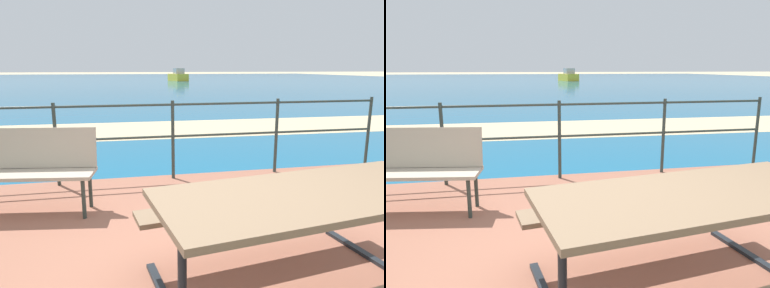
{
  "view_description": "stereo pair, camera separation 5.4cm",
  "coord_description": "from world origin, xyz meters",
  "views": [
    {
      "loc": [
        -0.69,
        -2.15,
        1.53
      ],
      "look_at": [
        0.13,
        1.8,
        0.66
      ],
      "focal_mm": 33.34,
      "sensor_mm": 36.0,
      "label": 1
    },
    {
      "loc": [
        -0.63,
        -2.16,
        1.53
      ],
      "look_at": [
        0.13,
        1.8,
        0.66
      ],
      "focal_mm": 33.34,
      "sensor_mm": 36.0,
      "label": 2
    }
  ],
  "objects": [
    {
      "name": "park_bench",
      "position": [
        -1.73,
        1.65,
        0.58
      ],
      "size": [
        1.61,
        0.64,
        0.86
      ],
      "rotation": [
        0.0,
        0.0,
        -0.14
      ],
      "color": "tan",
      "rests_on": "patio_paving"
    },
    {
      "name": "railing_fence",
      "position": [
        0.0,
        2.45,
        0.73
      ],
      "size": [
        5.94,
        0.04,
        1.05
      ],
      "color": "#2D3833",
      "rests_on": "patio_paving"
    },
    {
      "name": "beach_strip",
      "position": [
        0.0,
        6.71,
        0.01
      ],
      "size": [
        54.04,
        3.53,
        0.01
      ],
      "primitive_type": "cube",
      "rotation": [
        0.0,
        0.0,
        -0.02
      ],
      "color": "tan",
      "rests_on": "ground"
    },
    {
      "name": "picnic_table",
      "position": [
        0.42,
        -0.35,
        0.65
      ],
      "size": [
        2.09,
        1.8,
        0.76
      ],
      "rotation": [
        0.0,
        0.0,
        0.14
      ],
      "color": "#7A6047",
      "rests_on": "patio_paving"
    },
    {
      "name": "sea_water",
      "position": [
        0.0,
        40.0,
        0.01
      ],
      "size": [
        90.0,
        90.0,
        0.01
      ],
      "primitive_type": "cube",
      "color": "#145B84",
      "rests_on": "ground"
    },
    {
      "name": "patio_paving",
      "position": [
        0.0,
        0.0,
        0.03
      ],
      "size": [
        6.4,
        5.2,
        0.06
      ],
      "primitive_type": "cube",
      "color": "#935B47",
      "rests_on": "ground"
    },
    {
      "name": "boat_mid",
      "position": [
        6.19,
        39.53,
        0.52
      ],
      "size": [
        2.12,
        3.49,
        1.45
      ],
      "rotation": [
        0.0,
        0.0,
        1.83
      ],
      "color": "yellow",
      "rests_on": "sea_water"
    }
  ]
}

